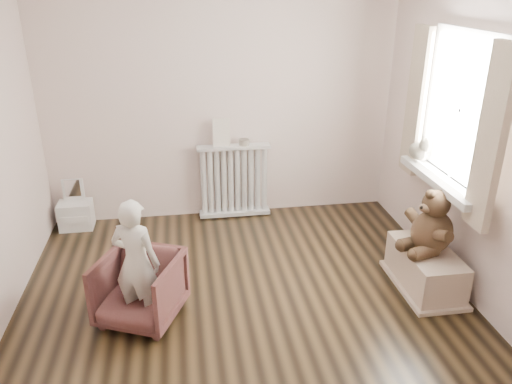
{
  "coord_description": "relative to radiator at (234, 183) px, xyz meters",
  "views": [
    {
      "loc": [
        -0.42,
        -3.23,
        2.4
      ],
      "look_at": [
        0.15,
        0.45,
        0.8
      ],
      "focal_mm": 35.0,
      "sensor_mm": 36.0,
      "label": 1
    }
  ],
  "objects": [
    {
      "name": "floor",
      "position": [
        -0.11,
        -1.68,
        -0.39
      ],
      "size": [
        3.6,
        3.6,
        0.01
      ],
      "primitive_type": "cube",
      "color": "black",
      "rests_on": "ground"
    },
    {
      "name": "back_wall",
      "position": [
        -0.11,
        0.12,
        0.91
      ],
      "size": [
        3.6,
        0.02,
        2.6
      ],
      "primitive_type": "cube",
      "color": "silver",
      "rests_on": "ground"
    },
    {
      "name": "front_wall",
      "position": [
        -0.11,
        -3.48,
        0.91
      ],
      "size": [
        3.6,
        0.02,
        2.6
      ],
      "primitive_type": "cube",
      "color": "silver",
      "rests_on": "ground"
    },
    {
      "name": "right_wall",
      "position": [
        1.69,
        -1.68,
        0.91
      ],
      "size": [
        0.02,
        3.6,
        2.6
      ],
      "primitive_type": "cube",
      "color": "silver",
      "rests_on": "ground"
    },
    {
      "name": "window",
      "position": [
        1.65,
        -1.38,
        1.06
      ],
      "size": [
        0.03,
        0.9,
        1.1
      ],
      "primitive_type": "cube",
      "color": "white",
      "rests_on": "right_wall"
    },
    {
      "name": "window_sill",
      "position": [
        1.56,
        -1.38,
        0.48
      ],
      "size": [
        0.22,
        1.1,
        0.06
      ],
      "primitive_type": "cube",
      "color": "silver",
      "rests_on": "right_wall"
    },
    {
      "name": "curtain_left",
      "position": [
        1.54,
        -1.95,
        1.0
      ],
      "size": [
        0.06,
        0.26,
        1.3
      ],
      "primitive_type": "cube",
      "color": "beige",
      "rests_on": "right_wall"
    },
    {
      "name": "curtain_right",
      "position": [
        1.54,
        -0.81,
        1.0
      ],
      "size": [
        0.06,
        0.26,
        1.3
      ],
      "primitive_type": "cube",
      "color": "beige",
      "rests_on": "right_wall"
    },
    {
      "name": "radiator",
      "position": [
        0.0,
        0.0,
        0.0
      ],
      "size": [
        0.76,
        0.14,
        0.8
      ],
      "primitive_type": "cube",
      "color": "silver",
      "rests_on": "floor"
    },
    {
      "name": "paper_doll",
      "position": [
        -0.12,
        0.0,
        0.56
      ],
      "size": [
        0.18,
        0.02,
        0.29
      ],
      "primitive_type": "cube",
      "color": "beige",
      "rests_on": "radiator"
    },
    {
      "name": "tin_a",
      "position": [
        0.11,
        0.0,
        0.45
      ],
      "size": [
        0.11,
        0.11,
        0.06
      ],
      "primitive_type": "cylinder",
      "color": "#A59E8C",
      "rests_on": "radiator"
    },
    {
      "name": "toy_vanity",
      "position": [
        -1.66,
        -0.03,
        -0.11
      ],
      "size": [
        0.33,
        0.24,
        0.52
      ],
      "primitive_type": "cube",
      "color": "silver",
      "rests_on": "floor"
    },
    {
      "name": "armchair",
      "position": [
        -0.9,
        -1.67,
        -0.13
      ],
      "size": [
        0.75,
        0.75,
        0.53
      ],
      "primitive_type": "imported",
      "rotation": [
        0.0,
        0.0,
        -0.42
      ],
      "color": "#522A27",
      "rests_on": "floor"
    },
    {
      "name": "child",
      "position": [
        -0.9,
        -1.72,
        0.13
      ],
      "size": [
        0.43,
        0.36,
        0.99
      ],
      "primitive_type": "imported",
      "rotation": [
        0.0,
        0.0,
        2.73
      ],
      "color": "silver",
      "rests_on": "armchair"
    },
    {
      "name": "toy_bench",
      "position": [
        1.41,
        -1.6,
        -0.19
      ],
      "size": [
        0.39,
        0.74,
        0.35
      ],
      "primitive_type": "cube",
      "color": "beige",
      "rests_on": "floor"
    },
    {
      "name": "teddy_bear",
      "position": [
        1.42,
        -1.61,
        0.28
      ],
      "size": [
        0.5,
        0.43,
        0.54
      ],
      "primitive_type": null,
      "rotation": [
        0.0,
        0.0,
        0.22
      ],
      "color": "#332214",
      "rests_on": "toy_bench"
    },
    {
      "name": "plush_cat",
      "position": [
        1.55,
        -0.98,
        0.61
      ],
      "size": [
        0.25,
        0.32,
        0.24
      ],
      "primitive_type": null,
      "rotation": [
        0.0,
        0.0,
        0.25
      ],
      "color": "gray",
      "rests_on": "window_sill"
    }
  ]
}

